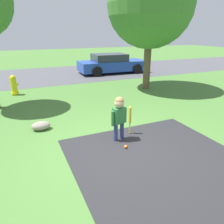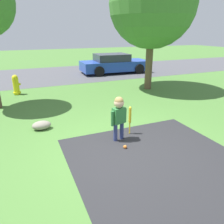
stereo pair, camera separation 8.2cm
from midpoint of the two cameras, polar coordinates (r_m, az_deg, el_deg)
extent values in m
plane|color=#477533|center=(4.90, 2.64, -9.68)|extent=(60.00, 60.00, 0.00)
cube|color=#4C4C51|center=(13.76, -15.83, 9.33)|extent=(40.00, 6.00, 0.01)
cylinder|color=navy|center=(5.15, 0.53, -5.33)|extent=(0.09, 0.09, 0.44)
cylinder|color=navy|center=(5.26, 2.16, -4.79)|extent=(0.09, 0.09, 0.44)
cube|color=#2D7238|center=(5.04, 1.39, -0.89)|extent=(0.32, 0.22, 0.37)
cylinder|color=#2D7238|center=(4.95, -0.27, -1.72)|extent=(0.07, 0.07, 0.35)
cylinder|color=#2D7238|center=(5.16, 2.97, -0.81)|extent=(0.07, 0.07, 0.35)
sphere|color=#D8AD8C|center=(4.94, 1.42, 2.38)|extent=(0.23, 0.23, 0.23)
sphere|color=#997A47|center=(4.93, 1.42, 2.82)|extent=(0.21, 0.21, 0.21)
sphere|color=yellow|center=(5.60, 4.16, -5.45)|extent=(0.04, 0.04, 0.04)
cylinder|color=yellow|center=(5.54, 4.20, -4.17)|extent=(0.03, 0.03, 0.31)
cylinder|color=yellow|center=(5.41, 4.29, -0.81)|extent=(0.07, 0.07, 0.38)
sphere|color=yellow|center=(5.34, 4.34, 1.10)|extent=(0.07, 0.07, 0.07)
sphere|color=orange|center=(4.92, 3.09, -9.04)|extent=(0.08, 0.08, 0.08)
cylinder|color=yellow|center=(9.77, -24.44, 6.09)|extent=(0.24, 0.24, 0.70)
sphere|color=yellow|center=(9.70, -24.74, 8.09)|extent=(0.22, 0.22, 0.22)
cylinder|color=yellow|center=(9.83, -24.22, 4.60)|extent=(0.30, 0.30, 0.06)
cylinder|color=yellow|center=(9.75, -23.74, 6.60)|extent=(0.11, 0.08, 0.08)
cube|color=#2347AD|center=(13.91, -0.06, 12.05)|extent=(4.21, 1.91, 0.57)
cube|color=#2D333D|center=(13.78, -0.88, 14.06)|extent=(2.05, 1.60, 0.43)
cylinder|color=black|center=(15.22, 3.32, 12.15)|extent=(0.59, 0.21, 0.58)
cylinder|color=black|center=(13.68, 6.41, 11.13)|extent=(0.59, 0.21, 0.58)
cylinder|color=black|center=(14.35, -6.22, 11.57)|extent=(0.59, 0.21, 0.58)
cylinder|color=black|center=(12.71, -4.08, 10.50)|extent=(0.59, 0.21, 0.58)
cylinder|color=brown|center=(9.91, 8.96, 13.20)|extent=(0.31, 0.31, 2.52)
sphere|color=#427A33|center=(9.89, 9.74, 26.10)|extent=(3.52, 3.52, 3.52)
ellipsoid|color=gray|center=(6.07, -18.41, -3.42)|extent=(0.49, 0.34, 0.23)
camera|label=1|loc=(0.04, -90.44, -0.16)|focal=35.00mm
camera|label=2|loc=(0.04, 89.56, 0.16)|focal=35.00mm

